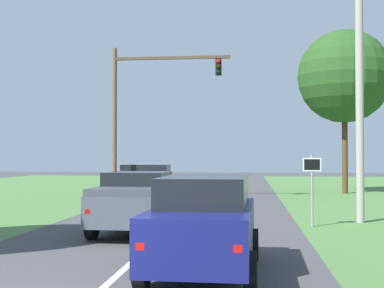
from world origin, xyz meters
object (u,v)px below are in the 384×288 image
crossing_suv_far (149,180)px  utility_pole_right (360,108)px  keep_moving_sign (312,180)px  oak_tree_right (344,77)px  traffic_light (142,101)px  pickup_truck_lead (139,201)px  red_suv_near (205,222)px

crossing_suv_far → utility_pole_right: size_ratio=0.55×
keep_moving_sign → oak_tree_right: (3.94, 16.82, 5.88)m
oak_tree_right → crossing_suv_far: (-11.85, -4.14, -6.46)m
traffic_light → oak_tree_right: oak_tree_right is taller
traffic_light → crossing_suv_far: 4.76m
traffic_light → pickup_truck_lead: bearing=-79.1°
red_suv_near → traffic_light: size_ratio=0.57×
traffic_light → crossing_suv_far: (0.04, 1.72, -4.43)m
oak_tree_right → traffic_light: bearing=-153.8°
crossing_suv_far → traffic_light: bearing=-91.4°
crossing_suv_far → pickup_truck_lead: bearing=-80.5°
red_suv_near → traffic_light: traffic_light is taller
red_suv_near → traffic_light: (-4.98, 18.45, 4.38)m
pickup_truck_lead → utility_pole_right: size_ratio=0.62×
red_suv_near → utility_pole_right: (4.81, 8.85, 3.06)m
pickup_truck_lead → keep_moving_sign: keep_moving_sign is taller
keep_moving_sign → oak_tree_right: oak_tree_right is taller
utility_pole_right → pickup_truck_lead: bearing=-154.9°
traffic_light → keep_moving_sign: 14.08m
keep_moving_sign → crossing_suv_far: bearing=122.0°
traffic_light → utility_pole_right: bearing=-44.5°
red_suv_near → pickup_truck_lead: red_suv_near is taller
red_suv_near → crossing_suv_far: (-4.94, 20.17, -0.05)m
pickup_truck_lead → traffic_light: (-2.50, 13.03, 4.44)m
traffic_light → keep_moving_sign: traffic_light is taller
pickup_truck_lead → oak_tree_right: 22.06m
red_suv_near → pickup_truck_lead: (-2.47, 5.43, -0.05)m
pickup_truck_lead → crossing_suv_far: pickup_truck_lead is taller
pickup_truck_lead → traffic_light: traffic_light is taller
pickup_truck_lead → oak_tree_right: oak_tree_right is taller
oak_tree_right → utility_pole_right: size_ratio=1.27×
utility_pole_right → keep_moving_sign: bearing=-143.6°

